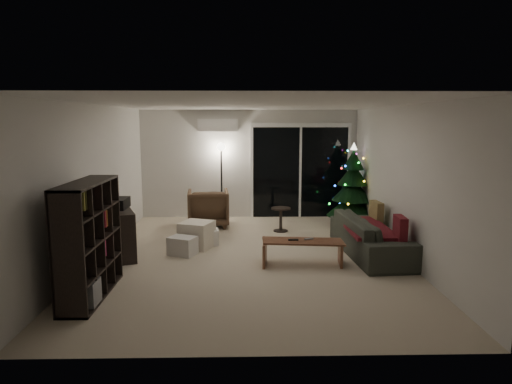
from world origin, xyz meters
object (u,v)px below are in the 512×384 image
at_px(christmas_tree, 353,184).
at_px(coffee_table, 303,253).
at_px(bookshelf, 75,240).
at_px(media_cabinet, 116,232).
at_px(sofa, 372,236).
at_px(armchair, 208,208).

bearing_deg(christmas_tree, coffee_table, -117.01).
relative_size(bookshelf, media_cabinet, 1.16).
xyz_separation_m(sofa, christmas_tree, (0.19, 2.25, 0.57)).
distance_m(media_cabinet, armchair, 2.54).
relative_size(media_cabinet, christmas_tree, 0.72).
bearing_deg(christmas_tree, sofa, -94.74).
bearing_deg(coffee_table, bookshelf, -152.21).
distance_m(bookshelf, media_cabinet, 1.85).
distance_m(sofa, christmas_tree, 2.33).
bearing_deg(christmas_tree, bookshelf, -138.26).
xyz_separation_m(sofa, coffee_table, (-1.23, -0.53, -0.12)).
bearing_deg(armchair, coffee_table, 116.81).
relative_size(armchair, christmas_tree, 0.49).
relative_size(sofa, christmas_tree, 1.24).
height_order(armchair, coffee_table, armchair).
distance_m(bookshelf, sofa, 4.66).
bearing_deg(media_cabinet, sofa, -22.42).
bearing_deg(armchair, christmas_tree, 175.94).
height_order(bookshelf, coffee_table, bookshelf).
height_order(media_cabinet, armchair, media_cabinet).
relative_size(armchair, coffee_table, 0.70).
bearing_deg(media_cabinet, armchair, 35.75).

